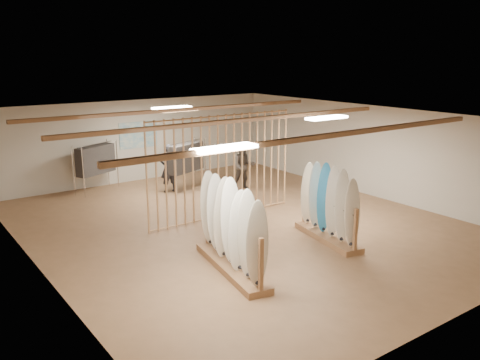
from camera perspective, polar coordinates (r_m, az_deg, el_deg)
floor at (r=13.24m, az=0.00°, el=-5.04°), size 12.00×12.00×0.00m
ceiling at (r=12.61m, az=0.00°, el=7.07°), size 12.00×12.00×0.00m
wall_back at (r=17.97m, az=-11.34°, el=4.37°), size 12.00×0.00×12.00m
wall_front at (r=8.92m, az=23.40°, el=-6.32°), size 12.00×0.00×12.00m
wall_left at (r=10.80m, az=-22.03°, el=-2.74°), size 0.00×12.00×12.00m
wall_right at (r=16.24m, az=14.46°, el=3.19°), size 0.00×12.00×12.00m
ceiling_slats at (r=12.62m, az=0.00°, el=6.71°), size 9.50×6.12×0.10m
light_panels at (r=12.61m, az=0.00°, el=6.80°), size 1.20×0.35×0.06m
bamboo_partition at (r=13.49m, az=-1.99°, el=1.49°), size 4.45×0.05×2.78m
poster at (r=17.92m, az=-11.34°, el=5.00°), size 1.40×0.03×0.90m
rack_left at (r=10.34m, az=-0.99°, el=-6.76°), size 1.03×2.77×1.90m
rack_right at (r=12.20m, az=9.87°, el=-3.91°), size 0.93×2.27×1.79m
clothing_rack_a at (r=16.83m, az=-15.91°, el=2.19°), size 1.41×0.90×1.59m
clothing_rack_b at (r=16.54m, az=-6.11°, el=2.51°), size 1.44×0.85×1.61m
shopper_a at (r=16.29m, az=-8.02°, el=1.68°), size 0.69×0.50×1.76m
shopper_b at (r=16.46m, az=0.42°, el=1.90°), size 1.04×0.95×1.74m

